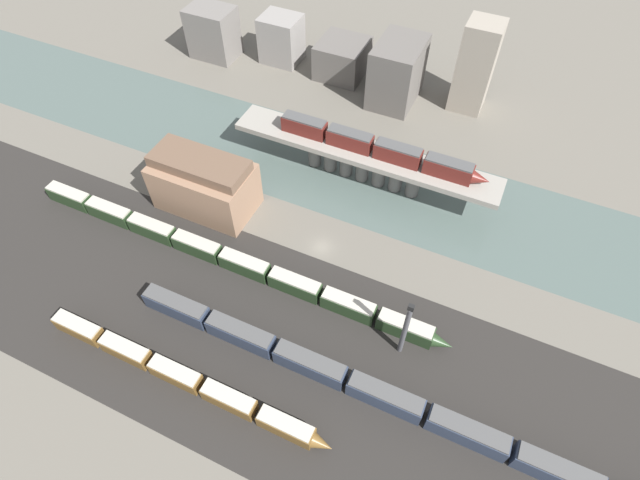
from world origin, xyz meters
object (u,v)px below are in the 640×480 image
object	(u,v)px
train_on_bridge	(379,148)
train_yard_mid	(394,401)
signal_tower	(405,329)
warehouse_building	(204,183)
train_yard_near	(182,377)
train_yard_far	(226,258)

from	to	relation	value
train_on_bridge	train_yard_mid	xyz separation A→B (m)	(21.09, -47.49, -8.22)
signal_tower	warehouse_building	bearing A→B (deg)	162.36
train_yard_near	train_yard_mid	world-z (taller)	train_yard_mid
train_yard_near	warehouse_building	size ratio (longest dim) A/B	2.61
train_yard_near	signal_tower	bearing A→B (deg)	33.49
train_yard_far	train_yard_mid	bearing A→B (deg)	-18.66
train_yard_near	train_yard_mid	bearing A→B (deg)	17.92
train_yard_mid	train_yard_far	xyz separation A→B (m)	(-39.97, 13.50, -0.22)
train_yard_near	train_yard_far	bearing A→B (deg)	104.26
train_on_bridge	train_yard_far	distance (m)	39.79
train_yard_far	signal_tower	xyz separation A→B (m)	(37.76, -3.54, 5.67)
train_on_bridge	warehouse_building	size ratio (longest dim) A/B	2.24
train_yard_near	signal_tower	world-z (taller)	signal_tower
train_on_bridge	signal_tower	distance (m)	42.11
train_yard_far	warehouse_building	size ratio (longest dim) A/B	4.37
train_yard_near	warehouse_building	xyz separation A→B (m)	(-18.30, 36.73, 4.61)
signal_tower	train_yard_far	bearing A→B (deg)	174.64
train_yard_near	signal_tower	distance (m)	38.27
train_on_bridge	train_yard_near	world-z (taller)	train_on_bridge
signal_tower	train_yard_mid	bearing A→B (deg)	-77.48
train_yard_mid	signal_tower	bearing A→B (deg)	102.52
train_yard_mid	train_on_bridge	bearing A→B (deg)	113.94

